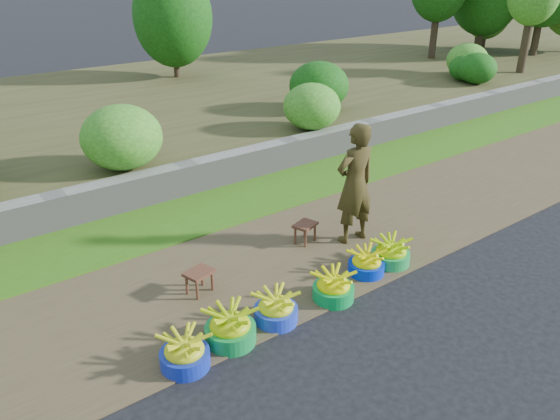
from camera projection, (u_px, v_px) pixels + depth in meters
ground_plane at (350, 301)px, 6.59m from camera, size 120.00×120.00×0.00m
dirt_shoulder at (287, 258)px, 7.49m from camera, size 80.00×2.50×0.02m
grass_verge at (213, 208)px, 8.94m from camera, size 80.00×1.50×0.04m
retaining_wall at (187, 179)px, 9.44m from camera, size 80.00×0.35×0.55m
earth_bank at (90, 118)px, 13.00m from camera, size 80.00×10.00×0.50m
basin_a at (185, 353)px, 5.48m from camera, size 0.51×0.51×0.38m
basin_b at (230, 327)px, 5.82m from camera, size 0.55×0.55×0.41m
basin_c at (276, 309)px, 6.15m from camera, size 0.50×0.50×0.38m
basin_d at (333, 287)px, 6.55m from camera, size 0.50×0.50×0.38m
basin_e at (366, 263)px, 7.08m from camera, size 0.47×0.47×0.35m
basin_f at (391, 253)px, 7.30m from camera, size 0.51×0.51×0.38m
stool_left at (199, 276)px, 6.63m from camera, size 0.39×0.34×0.30m
stool_right at (305, 227)px, 7.81m from camera, size 0.39×0.34×0.29m
vendor_woman at (355, 184)px, 7.60m from camera, size 0.66×0.46×1.75m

